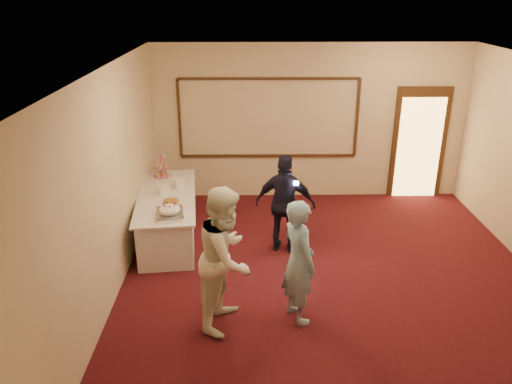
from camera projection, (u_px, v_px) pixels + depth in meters
floor at (335, 291)px, 6.93m from camera, size 7.00×7.00×0.00m
room_walls at (344, 152)px, 6.16m from camera, size 6.04×7.04×3.02m
wall_molding at (268, 118)px, 9.52m from camera, size 3.45×0.04×1.55m
doorway at (419, 144)px, 9.75m from camera, size 1.05×0.07×2.20m
buffet_table at (168, 216)px, 8.29m from camera, size 1.17×2.48×0.77m
pavlova_tray at (170, 211)px, 7.35m from camera, size 0.45×0.55×0.19m
cupcake_stand at (161, 168)px, 8.90m from camera, size 0.31×0.31×0.46m
plate_stack_a at (163, 190)px, 8.16m from camera, size 0.18×0.18×0.15m
plate_stack_b at (180, 183)px, 8.40m from camera, size 0.21×0.21×0.17m
tart at (171, 202)px, 7.81m from camera, size 0.28×0.28×0.06m
man at (299, 261)px, 6.08m from camera, size 0.60×0.70×1.62m
woman at (226, 258)px, 5.99m from camera, size 0.91×1.04×1.81m
guest at (285, 204)px, 7.73m from camera, size 1.00×0.58×1.60m
camera_flash at (296, 183)px, 7.43m from camera, size 0.08×0.06×0.05m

